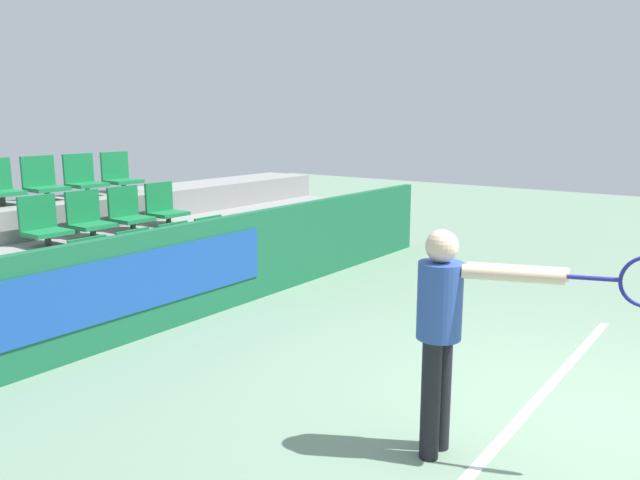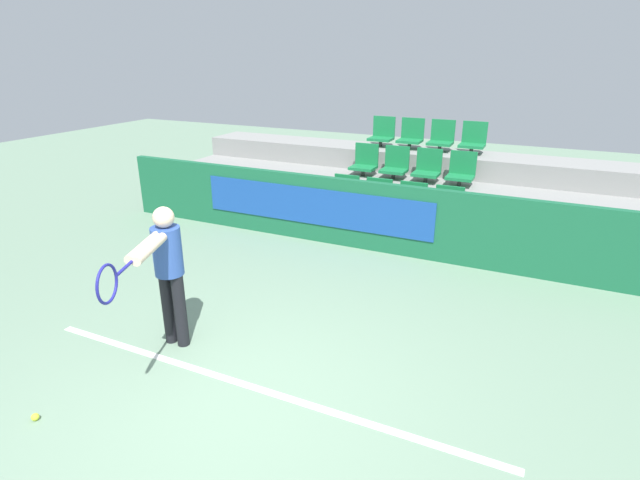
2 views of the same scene
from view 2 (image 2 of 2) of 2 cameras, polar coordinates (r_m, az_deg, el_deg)
ground_plane at (r=4.76m, az=-10.52°, el=-18.31°), size 30.00×30.00×0.00m
court_baseline at (r=4.98m, az=-8.19°, el=-16.13°), size 4.91×0.08×0.01m
barrier_wall at (r=7.80m, az=6.65°, el=2.60°), size 9.68×0.14×1.10m
bleacher_tier_front at (r=8.42m, az=8.02°, el=1.35°), size 9.28×0.97×0.39m
bleacher_tier_middle at (r=9.24m, az=9.90°, el=4.29°), size 9.28×0.97×0.78m
bleacher_tier_back at (r=10.10m, az=11.49°, el=6.73°), size 9.28×0.97×1.17m
stadium_chair_0 at (r=8.68m, az=2.81°, el=5.18°), size 0.45×0.40×0.58m
stadium_chair_1 at (r=8.48m, az=6.52°, el=4.69°), size 0.45×0.40×0.58m
stadium_chair_2 at (r=8.32m, az=10.37°, el=4.16°), size 0.45×0.40×0.58m
stadium_chair_3 at (r=8.20m, az=14.36°, el=3.59°), size 0.45×0.40×0.58m
stadium_chair_4 at (r=9.46m, az=5.13°, el=8.87°), size 0.45×0.40×0.58m
stadium_chair_5 at (r=9.28m, az=8.59°, el=8.48°), size 0.45×0.40×0.58m
stadium_chair_6 at (r=9.14m, az=12.17°, el=8.05°), size 0.45×0.40×0.58m
stadium_chair_7 at (r=9.02m, az=15.84°, el=7.57°), size 0.45×0.40×0.58m
stadium_chair_8 at (r=10.29m, az=7.12°, el=11.96°), size 0.45×0.40×0.58m
stadium_chair_9 at (r=10.13m, az=10.36°, el=11.64°), size 0.45×0.40×0.58m
stadium_chair_10 at (r=9.99m, az=13.69°, el=11.28°), size 0.45×0.40×0.58m
stadium_chair_11 at (r=9.89m, az=17.09°, el=10.86°), size 0.45×0.40×0.58m
tennis_player at (r=5.27m, az=-17.21°, el=-2.86°), size 0.64×1.43×1.54m
tennis_ball at (r=5.16m, az=-29.78°, el=-17.15°), size 0.07×0.07×0.07m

